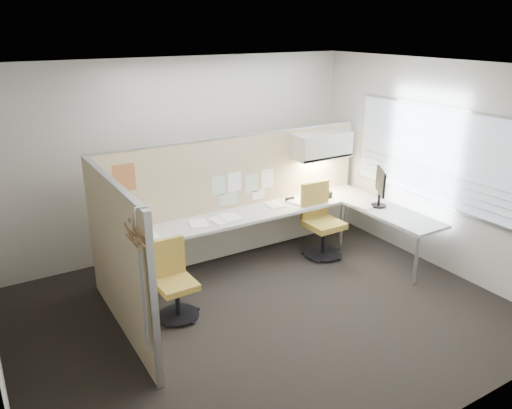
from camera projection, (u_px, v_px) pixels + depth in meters
floor at (263, 313)px, 5.90m from camera, size 5.50×4.50×0.01m
ceiling at (264, 68)px, 4.94m from camera, size 5.50×4.50×0.01m
wall_back at (181, 157)px, 7.23m from camera, size 5.50×0.02×2.80m
wall_front at (427, 290)px, 3.61m from camera, size 5.50×0.02×2.80m
wall_right at (435, 166)px, 6.76m from camera, size 0.02×4.50×2.80m
window_pane at (435, 155)px, 6.70m from camera, size 0.01×2.80×1.30m
partition_back at (237, 197)px, 7.16m from camera, size 4.10×0.06×1.75m
partition_left at (118, 259)px, 5.28m from camera, size 0.06×2.20×1.75m
desk at (277, 220)px, 7.05m from camera, size 4.00×2.07×0.73m
overhead_bin at (322, 145)px, 7.43m from camera, size 0.90×0.36×0.38m
task_light_strip at (321, 159)px, 7.50m from camera, size 0.60×0.06×0.02m
pinned_papers at (242, 186)px, 7.11m from camera, size 1.01×0.00×0.47m
poster at (124, 178)px, 6.17m from camera, size 0.28×0.00×0.35m
chair_left at (174, 283)px, 5.71m from camera, size 0.48×0.48×0.91m
chair_right at (321, 223)px, 7.24m from camera, size 0.56×0.56×1.06m
monitor at (380, 185)px, 7.09m from camera, size 0.31×0.45×0.55m
phone at (323, 194)px, 7.56m from camera, size 0.22×0.21×0.12m
stapler at (290, 199)px, 7.43m from camera, size 0.14×0.05×0.05m
tape_dispenser at (306, 195)px, 7.57m from camera, size 0.11×0.08×0.06m
coat_hook at (137, 248)px, 4.25m from camera, size 0.18×0.44×1.32m
paper_stack_0 at (147, 236)px, 6.15m from camera, size 0.24×0.31×0.04m
paper_stack_1 at (198, 224)px, 6.55m from camera, size 0.29×0.34×0.02m
paper_stack_2 at (230, 218)px, 6.72m from camera, size 0.25×0.31×0.04m
paper_stack_3 at (275, 205)px, 7.25m from camera, size 0.27×0.33×0.02m
paper_stack_4 at (299, 202)px, 7.34m from camera, size 0.30×0.35×0.02m
paper_stack_5 at (362, 205)px, 7.21m from camera, size 0.29×0.34×0.02m
paper_stack_6 at (221, 221)px, 6.65m from camera, size 0.25×0.32×0.03m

